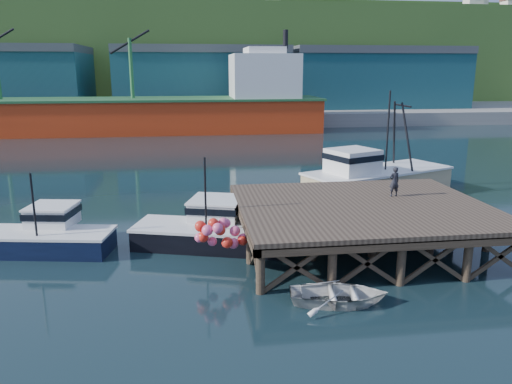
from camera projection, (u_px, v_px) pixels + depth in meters
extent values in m
plane|color=black|center=(250.00, 251.00, 23.96)|extent=(300.00, 300.00, 0.00)
cube|color=brown|center=(362.00, 207.00, 24.21)|extent=(12.00, 10.00, 0.25)
cube|color=#473828|center=(404.00, 245.00, 19.61)|extent=(12.00, 0.30, 0.35)
cylinder|color=#473828|center=(260.00, 274.00, 19.22)|extent=(0.36, 0.36, 2.60)
cylinder|color=#473828|center=(236.00, 209.00, 28.26)|extent=(0.36, 0.36, 2.60)
cylinder|color=#473828|center=(426.00, 202.00, 29.77)|extent=(0.36, 0.36, 2.60)
cube|color=gray|center=(202.00, 111.00, 91.05)|extent=(160.00, 40.00, 2.00)
cube|color=#1A4D57|center=(202.00, 81.00, 84.92)|extent=(28.00, 16.00, 9.00)
cube|color=#1A4D57|center=(371.00, 81.00, 88.90)|extent=(30.00, 16.00, 9.00)
cube|color=red|center=(119.00, 117.00, 68.01)|extent=(55.00, 9.50, 4.40)
cube|color=#26592D|center=(118.00, 99.00, 67.46)|extent=(55.50, 10.00, 0.30)
cube|color=silver|center=(264.00, 76.00, 69.39)|extent=(9.00, 9.00, 6.00)
cube|color=silver|center=(264.00, 52.00, 68.60)|extent=(5.00, 7.00, 1.20)
cylinder|color=black|center=(285.00, 39.00, 68.59)|extent=(0.70, 0.70, 2.50)
cube|color=#2D511E|center=(197.00, 58.00, 117.50)|extent=(220.00, 50.00, 22.00)
cube|color=black|center=(44.00, 243.00, 23.62)|extent=(6.56, 3.31, 0.97)
cube|color=silver|center=(43.00, 233.00, 23.50)|extent=(6.69, 3.38, 0.13)
cube|color=silver|center=(53.00, 216.00, 24.48)|extent=(2.36, 2.36, 0.97)
cube|color=black|center=(52.00, 212.00, 24.43)|extent=(2.49, 2.49, 0.32)
cylinder|color=black|center=(34.00, 206.00, 22.54)|extent=(0.10, 0.10, 3.02)
cube|color=black|center=(210.00, 237.00, 24.40)|extent=(7.71, 4.66, 1.00)
cube|color=silver|center=(210.00, 227.00, 24.27)|extent=(7.87, 4.76, 0.13)
cube|color=silver|center=(216.00, 210.00, 25.41)|extent=(3.00, 3.00, 1.00)
cube|color=black|center=(216.00, 206.00, 25.36)|extent=(3.17, 3.17, 0.33)
cylinder|color=black|center=(205.00, 195.00, 23.16)|extent=(0.10, 0.10, 3.57)
sphere|color=#E85587|center=(207.00, 245.00, 21.19)|extent=(0.47, 0.47, 0.47)
sphere|color=#E85587|center=(230.00, 237.00, 21.49)|extent=(0.47, 0.47, 0.47)
sphere|color=red|center=(221.00, 237.00, 20.84)|extent=(0.47, 0.47, 0.47)
cube|color=#C9B382|center=(378.00, 183.00, 34.24)|extent=(11.03, 7.32, 1.71)
cube|color=silver|center=(379.00, 171.00, 34.02)|extent=(11.28, 7.57, 0.14)
cube|color=silver|center=(346.00, 160.00, 33.52)|extent=(3.65, 3.54, 1.71)
cube|color=black|center=(346.00, 154.00, 33.43)|extent=(3.77, 3.67, 0.38)
cylinder|color=black|center=(388.00, 134.00, 33.49)|extent=(0.12, 0.12, 5.70)
imported|color=silver|center=(339.00, 294.00, 18.46)|extent=(3.99, 3.13, 0.75)
imported|color=black|center=(394.00, 182.00, 25.51)|extent=(0.61, 0.45, 1.54)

